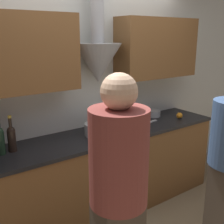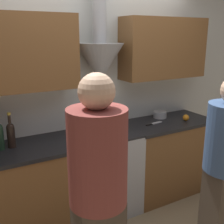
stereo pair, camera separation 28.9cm
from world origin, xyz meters
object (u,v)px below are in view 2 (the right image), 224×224
object	(u,v)px
stock_pot	(97,129)
orange_fruit	(186,118)
stove_range	(108,171)
mixing_bowl	(116,126)
person_foreground_left	(98,197)
saucepan	(160,115)
wine_bottle_9	(11,134)

from	to	relation	value
stock_pot	orange_fruit	distance (m)	1.18
stove_range	mixing_bowl	world-z (taller)	mixing_bowl
person_foreground_left	stock_pot	bearing A→B (deg)	63.98
mixing_bowl	orange_fruit	size ratio (longest dim) A/B	3.40
saucepan	person_foreground_left	size ratio (longest dim) A/B	0.10
wine_bottle_9	stock_pot	bearing A→B (deg)	-5.47
saucepan	orange_fruit	bearing A→B (deg)	-52.55
stock_pot	saucepan	distance (m)	0.99
stock_pot	orange_fruit	bearing A→B (deg)	-4.49
stove_range	saucepan	xyz separation A→B (m)	(0.84, 0.15, 0.50)
stock_pot	mixing_bowl	world-z (taller)	stock_pot
wine_bottle_9	stock_pot	size ratio (longest dim) A/B	1.34
stove_range	wine_bottle_9	world-z (taller)	wine_bottle_9
stove_range	mixing_bowl	xyz separation A→B (m)	(0.14, 0.04, 0.50)
stove_range	person_foreground_left	distance (m)	1.40
stove_range	saucepan	bearing A→B (deg)	10.35
saucepan	person_foreground_left	distance (m)	1.99
mixing_bowl	orange_fruit	xyz separation A→B (m)	(0.91, -0.14, 0.01)
saucepan	person_foreground_left	xyz separation A→B (m)	(-1.52, -1.28, -0.01)
wine_bottle_9	stock_pot	world-z (taller)	wine_bottle_9
stock_pot	person_foreground_left	size ratio (longest dim) A/B	0.14
stock_pot	saucepan	size ratio (longest dim) A/B	1.50
wine_bottle_9	orange_fruit	world-z (taller)	wine_bottle_9
stove_range	wine_bottle_9	xyz separation A→B (m)	(-0.98, 0.07, 0.60)
orange_fruit	person_foreground_left	size ratio (longest dim) A/B	0.04
wine_bottle_9	orange_fruit	bearing A→B (deg)	-4.90
orange_fruit	saucepan	size ratio (longest dim) A/B	0.45
stock_pot	person_foreground_left	bearing A→B (deg)	-116.02
wine_bottle_9	saucepan	bearing A→B (deg)	2.63
mixing_bowl	saucepan	world-z (taller)	saucepan
mixing_bowl	person_foreground_left	xyz separation A→B (m)	(-0.81, -1.16, -0.00)
stock_pot	mixing_bowl	distance (m)	0.28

